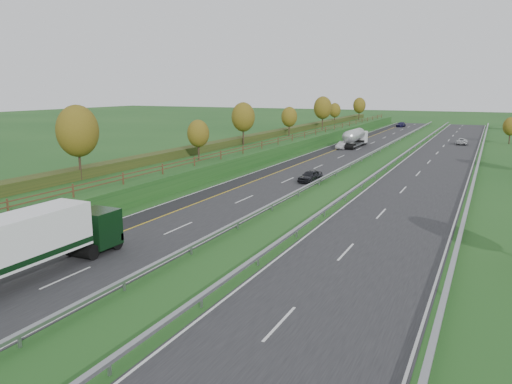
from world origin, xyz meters
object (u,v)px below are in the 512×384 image
car_dark_near (310,176)px  road_tanker (355,137)px  car_oncoming (462,141)px  car_silver_mid (343,145)px  car_small_far (401,125)px  box_lorry (7,249)px

car_dark_near → road_tanker: bearing=104.5°
car_oncoming → car_silver_mid: bearing=38.4°
car_dark_near → car_silver_mid: size_ratio=1.00×
car_oncoming → road_tanker: bearing=31.8°
car_small_far → box_lorry: bearing=-84.0°
car_silver_mid → car_oncoming: (19.73, 17.90, -0.04)m
car_silver_mid → car_dark_near: bearing=-77.2°
box_lorry → car_oncoming: (18.77, 90.90, -1.64)m
box_lorry → car_silver_mid: size_ratio=3.88×
car_silver_mid → box_lorry: bearing=-85.7°
car_silver_mid → car_oncoming: car_silver_mid is taller
car_small_far → car_oncoming: (19.07, -42.35, -0.03)m
car_silver_mid → car_oncoming: bearing=45.8°
car_dark_near → car_oncoming: size_ratio=0.90×
car_dark_near → car_oncoming: (14.11, 52.27, -0.07)m
car_small_far → car_oncoming: bearing=-59.9°
road_tanker → car_oncoming: bearing=35.7°
car_silver_mid → car_oncoming: 26.64m
car_silver_mid → car_oncoming: size_ratio=0.90×
road_tanker → car_silver_mid: bearing=-104.3°
car_small_far → car_dark_near: bearing=-81.2°
road_tanker → car_dark_near: road_tanker is taller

